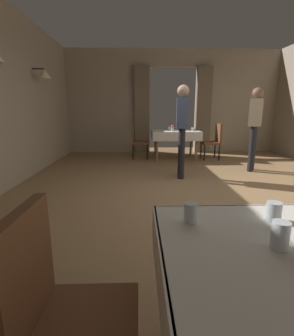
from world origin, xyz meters
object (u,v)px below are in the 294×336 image
Objects in this scene: glass_near_d at (191,213)px; person_diner_standing_aside at (255,122)px; glass_near_b at (274,212)px; dining_table_mid at (175,134)px; person_waiter_by_doorway at (182,124)px; chair_mid_left at (137,139)px; chair_mid_right at (214,140)px; flower_vase_mid at (173,128)px; chair_near_left at (61,311)px; glass_mid_b at (169,128)px; glass_mid_c at (180,129)px; glass_mid_d at (193,129)px; glass_near_c at (280,235)px.

glass_near_d is 4.61m from person_diner_standing_aside.
glass_near_b is 4.44m from person_diner_standing_aside.
person_waiter_by_doorway is at bearing -94.35° from dining_table_mid.
person_diner_standing_aside is at bearing 62.14° from glass_near_d.
chair_mid_left is at bearing 178.37° from dining_table_mid.
chair_mid_right is 5.60× the size of flower_vase_mid.
glass_mid_b is (1.10, 5.87, 0.29)m from chair_near_left.
glass_mid_b is at bearing 90.05° from person_waiter_by_doorway.
chair_near_left is at bearing -102.31° from dining_table_mid.
flower_vase_mid is (0.89, -0.29, 0.32)m from chair_mid_left.
glass_near_d is at bearing -95.60° from glass_mid_b.
glass_near_d is (-0.41, 0.00, -0.00)m from glass_near_b.
glass_mid_b reaches higher than dining_table_mid.
flower_vase_mid reaches higher than glass_near_b.
chair_mid_right reaches higher than glass_near_b.
chair_near_left is at bearing -111.77° from chair_mid_right.
chair_mid_right is 9.78× the size of glass_near_d.
chair_near_left reaches higher than flower_vase_mid.
glass_mid_c is at bearing 22.62° from dining_table_mid.
glass_mid_d is at bearing 72.22° from person_waiter_by_doorway.
chair_mid_right is 5.78m from glass_near_c.
glass_near_c reaches higher than glass_near_b.
glass_mid_d is (0.31, -0.09, -0.00)m from glass_mid_c.
flower_vase_mid is at bearing -112.56° from dining_table_mid.
glass_mid_b is (0.86, 0.11, 0.29)m from chair_mid_left.
glass_near_c is at bearing -103.98° from chair_mid_right.
glass_mid_d is at bearing -4.30° from dining_table_mid.
chair_mid_left is 0.99m from flower_vase_mid.
glass_near_c reaches higher than dining_table_mid.
chair_mid_left is at bearing 176.46° from chair_mid_right.
glass_mid_b reaches higher than glass_near_b.
chair_mid_right is (1.00, -0.10, -0.14)m from dining_table_mid.
glass_near_d is 0.57× the size of flower_vase_mid.
chair_mid_left is 5.49m from glass_near_d.
glass_mid_c is (0.54, 5.76, -0.01)m from glass_near_c.
chair_mid_right is 0.54× the size of person_diner_standing_aside.
chair_mid_left is 1.18m from glass_mid_c.
glass_mid_d is at bearing 173.63° from chair_mid_right.
glass_near_b is 1.17× the size of glass_mid_d.
person_waiter_by_doorway is 1.68m from person_diner_standing_aside.
glass_near_d is at bearing 27.11° from chair_near_left.
person_diner_standing_aside is (1.75, 4.07, 0.23)m from glass_near_b.
glass_mid_c is at bearing 51.74° from flower_vase_mid.
glass_near_b is at bearing -97.78° from glass_mid_d.
glass_near_c is at bearing -113.31° from glass_near_b.
glass_near_c is 1.18× the size of glass_near_d.
glass_mid_c is (0.84, 5.51, -0.00)m from glass_near_d.
glass_near_c is at bearing -93.76° from person_waiter_by_doorway.
glass_near_b is 0.89× the size of glass_mid_b.
chair_mid_left is (0.25, 5.76, 0.00)m from chair_near_left.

